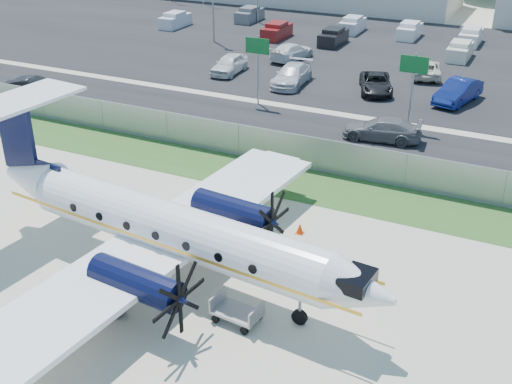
% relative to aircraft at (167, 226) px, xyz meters
% --- Properties ---
extents(ground, '(170.00, 170.00, 0.00)m').
position_rel_aircraft_xyz_m(ground, '(1.86, -1.50, -2.37)').
color(ground, beige).
rests_on(ground, ground).
extents(grass_verge, '(170.00, 4.00, 0.02)m').
position_rel_aircraft_xyz_m(grass_verge, '(1.86, 10.50, -2.37)').
color(grass_verge, '#2D561E').
rests_on(grass_verge, ground).
extents(access_road, '(170.00, 8.00, 0.02)m').
position_rel_aircraft_xyz_m(access_road, '(1.86, 17.50, -2.36)').
color(access_road, black).
rests_on(access_road, ground).
extents(parking_lot, '(170.00, 32.00, 0.02)m').
position_rel_aircraft_xyz_m(parking_lot, '(1.86, 38.50, -2.36)').
color(parking_lot, black).
rests_on(parking_lot, ground).
extents(perimeter_fence, '(120.00, 0.06, 1.99)m').
position_rel_aircraft_xyz_m(perimeter_fence, '(1.86, 12.50, -1.37)').
color(perimeter_fence, gray).
rests_on(perimeter_fence, ground).
extents(sign_left, '(1.80, 0.26, 5.00)m').
position_rel_aircraft_xyz_m(sign_left, '(-6.14, 21.41, 1.24)').
color(sign_left, gray).
rests_on(sign_left, ground).
extents(sign_mid, '(1.80, 0.26, 5.00)m').
position_rel_aircraft_xyz_m(sign_mid, '(4.86, 21.41, 1.24)').
color(sign_mid, gray).
rests_on(sign_mid, ground).
extents(aircraft, '(20.00, 19.69, 6.15)m').
position_rel_aircraft_xyz_m(aircraft, '(0.00, 0.00, 0.00)').
color(aircraft, white).
rests_on(aircraft, ground).
extents(baggage_cart_near, '(1.95, 1.34, 0.95)m').
position_rel_aircraft_xyz_m(baggage_cart_near, '(-2.55, -4.14, -1.93)').
color(baggage_cart_near, gray).
rests_on(baggage_cart_near, ground).
extents(baggage_cart_far, '(1.94, 1.29, 0.97)m').
position_rel_aircraft_xyz_m(baggage_cart_far, '(3.96, -1.51, -1.93)').
color(baggage_cart_far, gray).
rests_on(baggage_cart_far, ground).
extents(cone_starboard_wing, '(0.37, 0.37, 0.52)m').
position_rel_aircraft_xyz_m(cone_starboard_wing, '(3.62, 5.62, -2.13)').
color(cone_starboard_wing, '#E53807').
rests_on(cone_starboard_wing, ground).
extents(road_car_west, '(5.28, 3.34, 1.64)m').
position_rel_aircraft_xyz_m(road_car_west, '(-21.38, 15.23, -2.37)').
color(road_car_west, black).
rests_on(road_car_west, ground).
extents(road_car_mid, '(5.11, 2.51, 1.43)m').
position_rel_aircraft_xyz_m(road_car_mid, '(3.84, 18.66, -2.37)').
color(road_car_mid, '#595B5E').
rests_on(road_car_mid, ground).
extents(parked_car_a, '(2.11, 4.70, 1.57)m').
position_rel_aircraft_xyz_m(parked_car_a, '(-11.68, 27.55, -2.37)').
color(parked_car_a, silver).
rests_on(parked_car_a, ground).
extents(parked_car_b, '(2.59, 5.54, 1.57)m').
position_rel_aircraft_xyz_m(parked_car_b, '(-5.75, 26.84, -2.37)').
color(parked_car_b, silver).
rests_on(parked_car_b, ground).
extents(parked_car_c, '(3.87, 5.48, 1.39)m').
position_rel_aircraft_xyz_m(parked_car_c, '(0.78, 27.95, -2.37)').
color(parked_car_c, black).
rests_on(parked_car_c, ground).
extents(parked_car_d, '(2.99, 5.38, 1.68)m').
position_rel_aircraft_xyz_m(parked_car_d, '(6.87, 28.12, -2.37)').
color(parked_car_d, navy).
rests_on(parked_car_d, ground).
extents(parked_car_f, '(2.93, 5.31, 1.46)m').
position_rel_aircraft_xyz_m(parked_car_f, '(-8.67, 33.76, -2.37)').
color(parked_car_f, silver).
rests_on(parked_car_f, ground).
extents(parked_car_g, '(3.36, 5.31, 1.37)m').
position_rel_aircraft_xyz_m(parked_car_g, '(3.38, 33.65, -2.37)').
color(parked_car_g, beige).
rests_on(parked_car_g, ground).
extents(far_parking_rows, '(56.00, 10.00, 1.60)m').
position_rel_aircraft_xyz_m(far_parking_rows, '(1.86, 43.50, -2.37)').
color(far_parking_rows, gray).
rests_on(far_parking_rows, ground).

